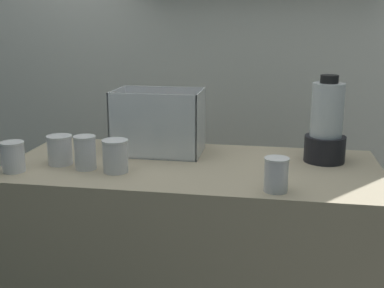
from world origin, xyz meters
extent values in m
cube|color=tan|center=(0.00, 0.00, 0.45)|extent=(1.40, 0.64, 0.90)
cube|color=silver|center=(0.00, 0.77, 1.25)|extent=(2.60, 0.04, 2.50)
cube|color=white|center=(-0.16, 0.15, 0.90)|extent=(0.35, 0.23, 0.01)
cube|color=white|center=(-0.16, 0.04, 1.03)|extent=(0.35, 0.01, 0.26)
cube|color=white|center=(-0.16, 0.26, 1.03)|extent=(0.35, 0.01, 0.26)
cube|color=white|center=(-0.34, 0.15, 1.03)|extent=(0.01, 0.23, 0.26)
cube|color=white|center=(0.01, 0.15, 1.03)|extent=(0.01, 0.23, 0.26)
cone|color=orange|center=(-0.17, 0.15, 0.92)|extent=(0.19, 0.03, 0.02)
cone|color=orange|center=(-0.10, 0.13, 0.92)|extent=(0.13, 0.14, 0.03)
cone|color=orange|center=(-0.24, 0.15, 0.92)|extent=(0.07, 0.16, 0.03)
cone|color=orange|center=(-0.21, 0.14, 0.92)|extent=(0.12, 0.18, 0.03)
cone|color=orange|center=(-0.12, 0.15, 0.95)|extent=(0.08, 0.18, 0.03)
cone|color=orange|center=(-0.18, 0.16, 0.95)|extent=(0.05, 0.17, 0.03)
cylinder|color=black|center=(0.49, 0.13, 0.95)|extent=(0.16, 0.16, 0.10)
cylinder|color=silver|center=(0.49, 0.13, 1.10)|extent=(0.12, 0.12, 0.20)
cylinder|color=orange|center=(0.49, 0.13, 1.02)|extent=(0.11, 0.11, 0.04)
cylinder|color=black|center=(0.49, 0.13, 1.22)|extent=(0.07, 0.07, 0.03)
cylinder|color=white|center=(-0.62, -0.20, 0.95)|extent=(0.08, 0.08, 0.10)
cylinder|color=maroon|center=(-0.62, -0.20, 0.94)|extent=(0.07, 0.07, 0.07)
cylinder|color=white|center=(-0.62, -0.20, 1.01)|extent=(0.08, 0.08, 0.01)
cylinder|color=white|center=(-0.49, -0.08, 0.95)|extent=(0.09, 0.09, 0.10)
cylinder|color=orange|center=(-0.49, -0.08, 0.93)|extent=(0.08, 0.08, 0.06)
cylinder|color=white|center=(-0.49, -0.08, 1.01)|extent=(0.09, 0.09, 0.01)
cylinder|color=white|center=(-0.37, -0.12, 0.96)|extent=(0.08, 0.08, 0.12)
cylinder|color=yellow|center=(-0.37, -0.12, 0.93)|extent=(0.07, 0.07, 0.07)
cylinder|color=white|center=(-0.37, -0.12, 1.02)|extent=(0.08, 0.08, 0.01)
cylinder|color=white|center=(-0.25, -0.14, 0.96)|extent=(0.09, 0.09, 0.11)
cylinder|color=red|center=(-0.25, -0.14, 0.94)|extent=(0.08, 0.08, 0.08)
cylinder|color=white|center=(-0.25, -0.14, 1.01)|extent=(0.09, 0.09, 0.01)
cylinder|color=white|center=(0.31, -0.24, 0.95)|extent=(0.08, 0.08, 0.10)
cylinder|color=orange|center=(0.31, -0.24, 0.94)|extent=(0.07, 0.07, 0.09)
cylinder|color=white|center=(0.31, -0.24, 1.01)|extent=(0.08, 0.08, 0.01)
camera|label=1|loc=(0.30, -1.74, 1.43)|focal=45.65mm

